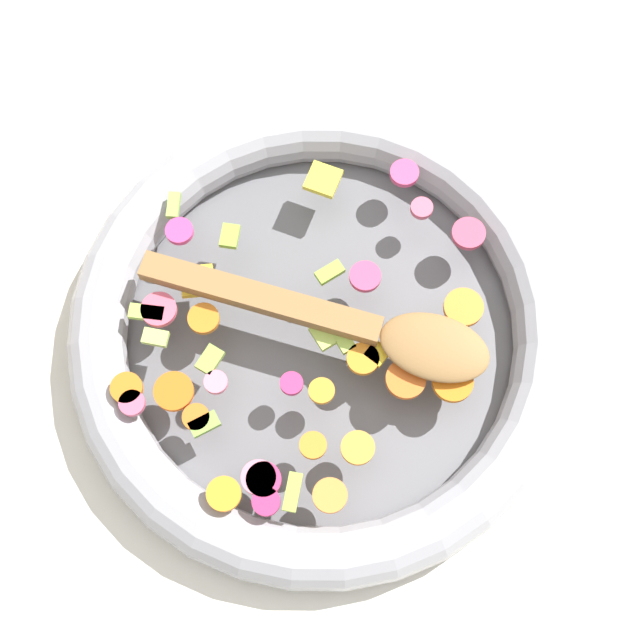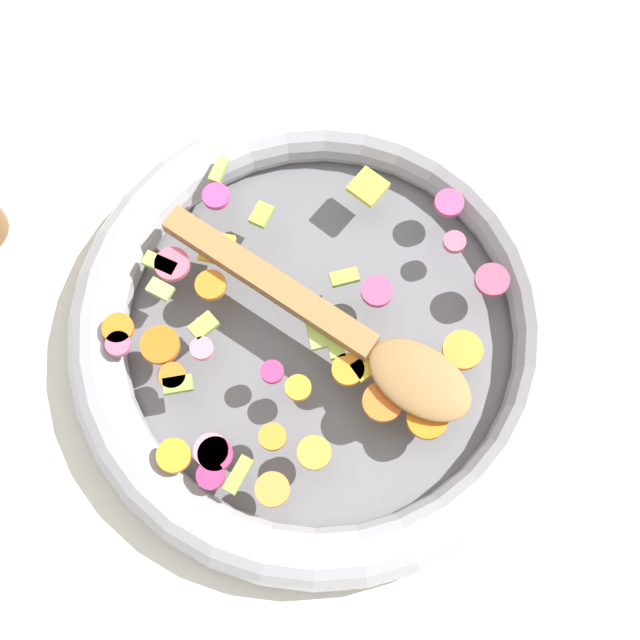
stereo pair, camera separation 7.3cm
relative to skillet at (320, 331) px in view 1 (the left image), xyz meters
The scene contains 4 objects.
ground_plane 0.02m from the skillet, ahead, with size 4.00×4.00×0.00m, color silver.
skillet is the anchor object (origin of this frame).
chopped_vegetables 0.04m from the skillet, 35.49° to the left, with size 0.35×0.31×0.01m.
wooden_spoon 0.05m from the skillet, 135.66° to the left, with size 0.24×0.23×0.01m.
Camera 1 is at (0.11, 0.21, 0.75)m, focal length 50.00 mm.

